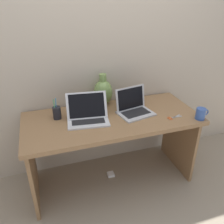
# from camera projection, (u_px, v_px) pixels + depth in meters

# --- Properties ---
(ground_plane) EXTENTS (6.00, 6.00, 0.00)m
(ground_plane) POSITION_uv_depth(u_px,v_px,m) (112.00, 178.00, 2.48)
(ground_plane) COLOR gray
(back_wall) EXTENTS (4.40, 0.04, 2.40)m
(back_wall) POSITION_uv_depth(u_px,v_px,m) (100.00, 58.00, 2.26)
(back_wall) COLOR #BCAD99
(back_wall) RESTS_ON ground
(desk) EXTENTS (1.61, 0.70, 0.75)m
(desk) POSITION_uv_depth(u_px,v_px,m) (112.00, 131.00, 2.21)
(desk) COLOR olive
(desk) RESTS_ON ground
(laptop_left) EXTENTS (0.39, 0.30, 0.23)m
(laptop_left) POSITION_uv_depth(u_px,v_px,m) (87.00, 114.00, 2.06)
(laptop_left) COLOR silver
(laptop_left) RESTS_ON desk
(laptop_right) EXTENTS (0.35, 0.29, 0.24)m
(laptop_right) POSITION_uv_depth(u_px,v_px,m) (133.00, 106.00, 2.19)
(laptop_right) COLOR #B2B2B7
(laptop_right) RESTS_ON desk
(green_vase) EXTENTS (0.19, 0.19, 0.32)m
(green_vase) POSITION_uv_depth(u_px,v_px,m) (103.00, 92.00, 2.32)
(green_vase) COLOR #75934C
(green_vase) RESTS_ON desk
(coffee_mug) EXTENTS (0.13, 0.09, 0.10)m
(coffee_mug) POSITION_uv_depth(u_px,v_px,m) (201.00, 114.00, 2.08)
(coffee_mug) COLOR #335199
(coffee_mug) RESTS_ON desk
(pen_cup) EXTENTS (0.07, 0.07, 0.19)m
(pen_cup) POSITION_uv_depth(u_px,v_px,m) (57.00, 113.00, 2.08)
(pen_cup) COLOR black
(pen_cup) RESTS_ON desk
(scissors) EXTENTS (0.15, 0.07, 0.01)m
(scissors) POSITION_uv_depth(u_px,v_px,m) (172.00, 118.00, 2.12)
(scissors) COLOR #B7B7BC
(scissors) RESTS_ON desk
(power_brick) EXTENTS (0.07, 0.07, 0.03)m
(power_brick) POSITION_uv_depth(u_px,v_px,m) (111.00, 174.00, 2.52)
(power_brick) COLOR white
(power_brick) RESTS_ON ground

